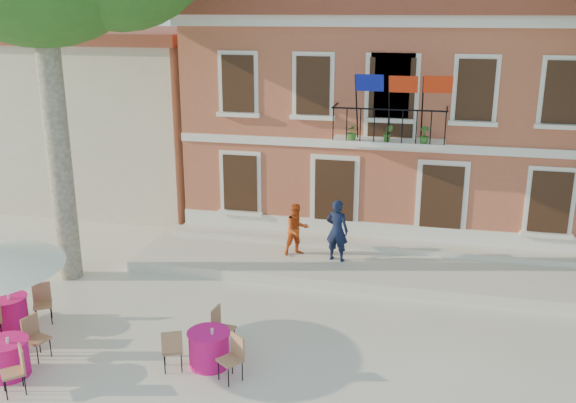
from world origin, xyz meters
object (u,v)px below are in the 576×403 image
Objects in this scene: cafe_table_1 at (209,347)px; cafe_table_3 at (8,311)px; cafe_table_2 at (7,356)px; pedestrian_orange at (297,230)px; pedestrian_navy at (337,230)px.

cafe_table_1 and cafe_table_3 have the same top height.
pedestrian_orange is at bearing 58.10° from cafe_table_2.
cafe_table_2 is at bearing -161.57° from cafe_table_1.
pedestrian_navy is at bearing -42.97° from pedestrian_orange.
cafe_table_2 is at bearing -157.23° from pedestrian_orange.
cafe_table_1 is 5.15m from cafe_table_3.
pedestrian_navy reaches higher than cafe_table_1.
pedestrian_orange is 7.83m from cafe_table_3.
cafe_table_3 is (-5.12, 0.52, 0.00)m from cafe_table_1.
pedestrian_navy is at bearing 36.79° from cafe_table_3.
pedestrian_orange reaches higher than cafe_table_1.
cafe_table_2 is (-4.44, -7.13, -0.63)m from pedestrian_orange.
cafe_table_1 is at bearing 18.43° from cafe_table_2.
pedestrian_orange is at bearing 84.29° from cafe_table_1.
pedestrian_orange is (-1.20, 0.16, -0.13)m from pedestrian_navy.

